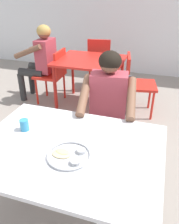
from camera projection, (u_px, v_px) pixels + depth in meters
ground_plane at (81, 223)px, 1.89m from camera, size 12.00×12.00×0.05m
table_foreground at (68, 154)px, 1.60m from camera, size 1.27×0.94×0.72m
thali_tray at (69, 155)px, 1.47m from camera, size 0.28×0.28×0.03m
drinking_cup at (24, 125)px, 1.73m from camera, size 0.06×0.06×0.09m
chair_foreground at (110, 112)px, 2.42m from camera, size 0.46×0.45×0.89m
diner_foreground at (108, 105)px, 2.13m from camera, size 0.55×0.59×1.19m
table_background_red at (90, 65)px, 3.34m from camera, size 0.95×0.82×0.74m
chair_red_left at (54, 72)px, 3.54m from camera, size 0.42×0.43×0.84m
chair_red_right at (135, 81)px, 3.22m from camera, size 0.49×0.49×0.86m
chair_red_far at (99, 61)px, 3.97m from camera, size 0.45×0.46×0.90m
patron_background at (41, 57)px, 3.52m from camera, size 0.55×0.49×1.18m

